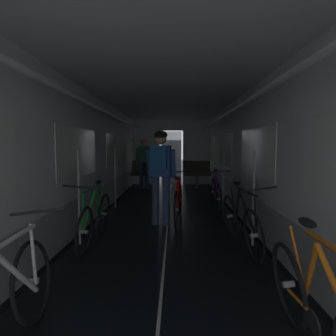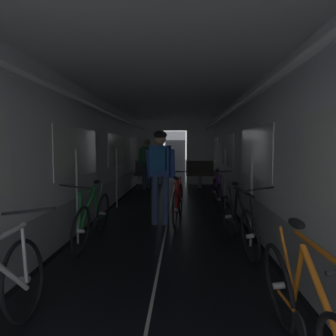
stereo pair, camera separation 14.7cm
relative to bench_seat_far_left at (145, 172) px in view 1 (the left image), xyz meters
name	(u,v)px [view 1 (the left image)]	position (x,y,z in m)	size (l,w,h in m)	color
train_car_shell	(168,133)	(0.90, -4.47, 1.13)	(3.14, 12.34, 2.57)	black
bench_seat_far_left	(145,172)	(0.00, 0.00, 0.00)	(0.98, 0.51, 0.95)	gray
bench_seat_far_right	(197,172)	(1.80, 0.00, 0.00)	(0.98, 0.51, 0.95)	gray
bicycle_purple	(216,193)	(1.99, -3.52, -0.18)	(0.44, 1.69, 0.94)	black
bicycle_orange	(320,314)	(1.96, -8.37, -0.19)	(0.44, 1.69, 0.96)	black
bicycle_black	(241,221)	(1.97, -6.06, -0.19)	(0.49, 1.69, 0.95)	black
bicycle_green	(95,218)	(-0.14, -5.95, -0.19)	(0.44, 1.69, 0.95)	black
person_cyclist_aisle	(161,167)	(0.78, -4.89, 0.50)	(0.55, 0.42, 1.73)	#384C75
bicycle_red_in_aisle	(178,202)	(1.10, -4.63, -0.18)	(0.44, 1.69, 0.93)	black
person_standing_near_bench	(144,160)	(0.00, -0.38, 0.41)	(0.53, 0.23, 1.69)	#384C75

